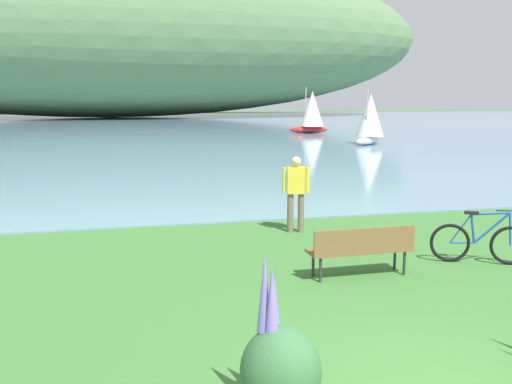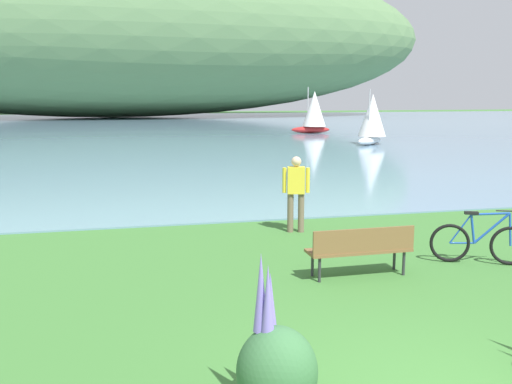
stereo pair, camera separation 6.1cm
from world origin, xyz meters
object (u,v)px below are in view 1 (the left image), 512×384
Objects in this scene: park_bench_near_camera at (361,247)px; sailboat_nearest_to_shore at (370,118)px; person_at_shoreline at (296,189)px; bicycle_leaning_near_bench at (480,242)px; sailboat_toward_hillside at (312,112)px.

park_bench_near_camera is 26.18m from sailboat_nearest_to_shore.
person_at_shoreline is 0.51× the size of sailboat_nearest_to_shore.
park_bench_near_camera is 0.54× the size of sailboat_nearest_to_shore.
bicycle_leaning_near_bench is at bearing -50.31° from person_at_shoreline.
bicycle_leaning_near_bench is at bearing 5.39° from park_bench_near_camera.
person_at_shoreline reaches higher than park_bench_near_camera.
park_bench_near_camera is 0.50× the size of sailboat_toward_hillside.
sailboat_nearest_to_shore is at bearing 61.40° from person_at_shoreline.
park_bench_near_camera is 2.46m from bicycle_leaning_near_bench.
sailboat_nearest_to_shore is (8.57, 23.50, 1.22)m from bicycle_leaning_near_bench.
bicycle_leaning_near_bench is at bearing -110.02° from sailboat_nearest_to_shore.
bicycle_leaning_near_bench is (2.44, 0.23, -0.12)m from park_bench_near_camera.
bicycle_leaning_near_bench is 0.49× the size of sailboat_nearest_to_shore.
person_at_shoreline reaches higher than bicycle_leaning_near_bench.
park_bench_near_camera is at bearing -114.88° from sailboat_nearest_to_shore.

